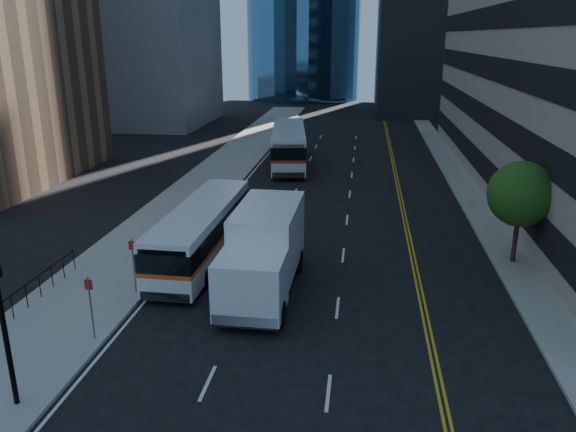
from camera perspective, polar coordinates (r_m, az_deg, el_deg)
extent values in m
plane|color=black|center=(22.39, 3.49, -11.50)|extent=(160.00, 160.00, 0.00)
cube|color=gray|center=(47.28, -7.01, 4.39)|extent=(5.00, 90.00, 0.15)
cube|color=gray|center=(46.44, 17.03, 3.49)|extent=(2.00, 90.00, 0.15)
cylinder|color=#332114|center=(30.16, 22.06, -2.31)|extent=(0.24, 0.24, 2.20)
sphere|color=#1A4112|center=(29.47, 22.60, 2.08)|extent=(3.20, 3.20, 3.20)
cylinder|color=black|center=(19.05, -26.67, -11.44)|extent=(0.16, 0.16, 4.20)
cube|color=silver|center=(28.96, -8.64, -2.86)|extent=(2.58, 11.06, 1.01)
cube|color=#F14C16|center=(28.76, -8.69, -1.74)|extent=(2.60, 11.08, 0.20)
cube|color=black|center=(28.59, -8.74, -0.79)|extent=(2.60, 11.08, 0.83)
cube|color=silver|center=(28.38, -8.80, 0.53)|extent=(2.58, 11.06, 0.46)
cylinder|color=black|center=(26.56, -12.91, -5.93)|extent=(0.29, 0.92, 0.92)
cylinder|color=black|center=(25.88, -8.45, -6.31)|extent=(0.29, 0.92, 0.92)
cylinder|color=black|center=(32.03, -8.92, -1.53)|extent=(0.29, 0.92, 0.92)
cylinder|color=black|center=(31.46, -5.18, -1.74)|extent=(0.29, 0.92, 0.92)
cube|color=silver|center=(50.00, 0.06, 6.28)|extent=(4.38, 12.92, 1.16)
cube|color=red|center=(49.86, 0.06, 7.05)|extent=(4.40, 12.94, 0.23)
cube|color=black|center=(49.76, 0.06, 7.71)|extent=(4.40, 12.94, 0.95)
cube|color=silver|center=(49.63, 0.06, 8.61)|extent=(4.38, 12.92, 0.53)
cylinder|color=black|center=(46.39, -1.50, 4.83)|extent=(0.45, 1.09, 1.06)
cylinder|color=black|center=(46.39, 1.61, 4.83)|extent=(0.45, 1.09, 1.06)
cylinder|color=black|center=(53.41, -1.29, 6.56)|extent=(0.45, 1.09, 1.06)
cylinder|color=black|center=(53.41, 1.42, 6.56)|extent=(0.45, 1.09, 1.06)
cube|color=white|center=(22.27, -3.81, -7.02)|extent=(2.70, 2.48, 2.34)
cube|color=black|center=(21.14, -4.44, -7.11)|extent=(2.47, 0.09, 1.22)
cube|color=white|center=(25.55, -2.02, -2.03)|extent=(2.74, 5.38, 2.89)
cube|color=black|center=(25.06, -2.49, -6.57)|extent=(2.17, 7.37, 0.28)
cylinder|color=black|center=(22.81, -6.90, -9.49)|extent=(0.33, 1.07, 1.07)
cylinder|color=black|center=(22.34, -0.78, -9.98)|extent=(0.33, 1.07, 1.07)
cylinder|color=black|center=(27.72, -3.93, -4.30)|extent=(0.33, 1.07, 1.07)
cylinder|color=black|center=(27.33, 1.08, -4.59)|extent=(0.33, 1.07, 1.07)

